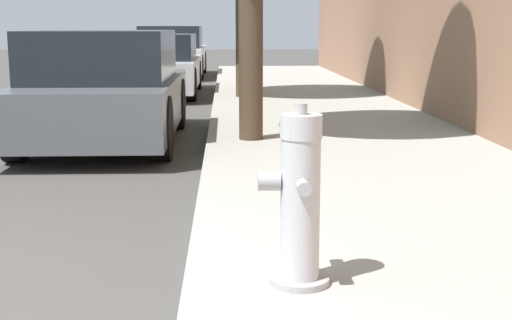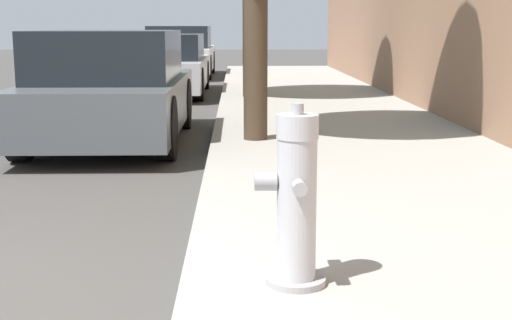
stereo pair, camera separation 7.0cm
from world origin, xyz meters
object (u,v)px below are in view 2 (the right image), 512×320
object	(u,v)px
fire_hydrant	(296,203)
parked_car_near	(111,89)
parked_car_far	(181,52)
parked_car_mid	(163,65)

from	to	relation	value
fire_hydrant	parked_car_near	size ratio (longest dim) A/B	0.24
fire_hydrant	parked_car_far	xyz separation A→B (m)	(-1.88, 16.95, 0.12)
parked_car_far	fire_hydrant	bearing A→B (deg)	-83.66
parked_car_near	parked_car_mid	bearing A→B (deg)	89.98
fire_hydrant	parked_car_far	world-z (taller)	parked_car_far
fire_hydrant	parked_car_mid	world-z (taller)	parked_car_mid
parked_car_near	parked_car_mid	xyz separation A→B (m)	(0.00, 6.22, -0.05)
parked_car_far	parked_car_near	bearing A→B (deg)	-89.75
parked_car_mid	parked_car_far	bearing A→B (deg)	90.54
parked_car_near	parked_car_far	world-z (taller)	parked_car_far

